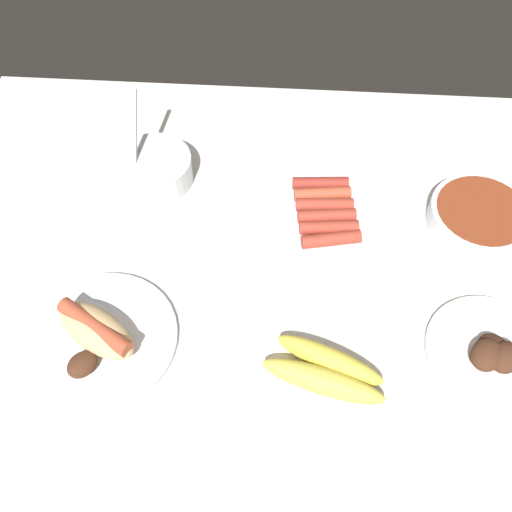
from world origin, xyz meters
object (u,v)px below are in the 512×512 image
Objects in this scene: banana_bunch at (325,371)px; plate_sausages at (324,214)px; plate_grilled_meat at (491,353)px; bowl_coleslaw at (154,168)px; bowl_chili at (478,217)px; plate_hotdog_assembled at (97,336)px.

plate_sausages is at bearing -90.12° from banana_bunch.
plate_grilled_meat is 1.25× the size of bowl_coleslaw.
bowl_chili is at bearing 172.81° from bowl_coleslaw.
bowl_coleslaw reaches higher than bowl_chili.
plate_grilled_meat reaches higher than plate_sausages.
bowl_coleslaw is at bearing -13.11° from plate_sausages.
bowl_chili is (-58.48, -25.62, 0.53)cm from plate_hotdog_assembled.
plate_grilled_meat is at bearing -168.96° from banana_bunch.
bowl_chili is (-25.54, -28.86, 0.52)cm from banana_bunch.
plate_sausages is 1.61× the size of bowl_coleslaw.
plate_hotdog_assembled is at bearing 23.66° from bowl_chili.
plate_hotdog_assembled is 33.10cm from banana_bunch.
banana_bunch is at bearing 89.88° from plate_sausages.
bowl_coleslaw is at bearing -7.19° from bowl_chili.
banana_bunch is 0.97× the size of plate_grilled_meat.
bowl_coleslaw is (30.20, -7.04, 1.80)cm from plate_sausages.
banana_bunch is 46.88cm from bowl_coleslaw.
plate_grilled_meat is (-23.86, -4.65, -0.70)cm from banana_bunch.
bowl_coleslaw reaches higher than plate_sausages.
plate_sausages is 25.51cm from bowl_chili.
plate_hotdog_assembled reaches higher than plate_grilled_meat.
bowl_coleslaw is at bearing -30.05° from plate_grilled_meat.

